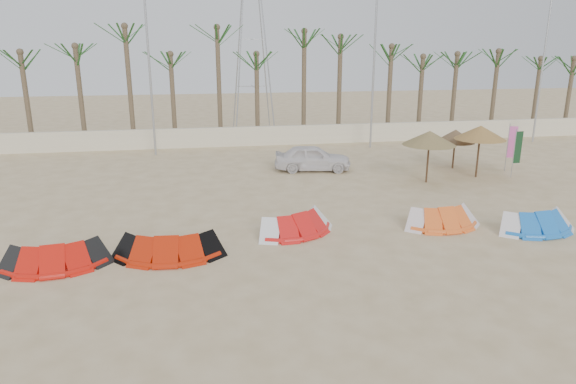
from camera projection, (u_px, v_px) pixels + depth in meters
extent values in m
plane|color=beige|center=(325.00, 297.00, 14.16)|extent=(120.00, 120.00, 0.00)
cube|color=beige|center=(248.00, 136.00, 34.79)|extent=(60.00, 0.30, 1.30)
cylinder|color=brown|center=(30.00, 99.00, 33.21)|extent=(0.32, 0.32, 6.50)
ellipsoid|color=#194719|center=(22.00, 47.00, 32.30)|extent=(4.00, 4.00, 2.40)
cylinder|color=brown|center=(186.00, 96.00, 34.83)|extent=(0.32, 0.32, 6.50)
ellipsoid|color=#194719|center=(184.00, 47.00, 33.92)|extent=(4.00, 4.00, 2.40)
cylinder|color=brown|center=(329.00, 94.00, 36.46)|extent=(0.32, 0.32, 6.50)
ellipsoid|color=#194719|center=(331.00, 46.00, 35.55)|extent=(4.00, 4.00, 2.40)
cylinder|color=brown|center=(460.00, 92.00, 38.08)|extent=(0.32, 0.32, 6.50)
ellipsoid|color=#194719|center=(464.00, 46.00, 37.17)|extent=(4.00, 4.00, 2.40)
cylinder|color=brown|center=(557.00, 90.00, 39.38)|extent=(0.32, 0.32, 6.50)
ellipsoid|color=#194719|center=(563.00, 46.00, 38.47)|extent=(4.00, 4.00, 2.40)
cylinder|color=#A5A8AD|center=(149.00, 65.00, 30.56)|extent=(0.14, 0.14, 11.00)
cylinder|color=#A5A8AD|center=(374.00, 63.00, 32.84)|extent=(0.14, 0.14, 11.00)
cylinder|color=#A5A8AD|center=(543.00, 62.00, 34.79)|extent=(0.14, 0.14, 11.00)
cylinder|color=red|center=(56.00, 266.00, 15.90)|extent=(2.91, 0.57, 0.20)
cube|color=black|center=(11.00, 263.00, 15.74)|extent=(0.74, 1.17, 0.40)
cube|color=black|center=(100.00, 257.00, 16.17)|extent=(0.74, 1.17, 0.40)
cylinder|color=#B71E06|center=(169.00, 255.00, 16.69)|extent=(3.20, 0.44, 0.20)
cube|color=black|center=(123.00, 253.00, 16.51)|extent=(0.68, 1.14, 0.40)
cube|color=black|center=(213.00, 247.00, 16.98)|extent=(0.68, 1.14, 0.40)
cylinder|color=red|center=(297.00, 232.00, 18.78)|extent=(2.57, 1.42, 0.20)
cube|color=white|center=(263.00, 229.00, 18.63)|extent=(1.03, 1.25, 0.40)
cube|color=white|center=(330.00, 225.00, 19.03)|extent=(1.03, 1.25, 0.40)
cylinder|color=orange|center=(443.00, 225.00, 19.40)|extent=(2.60, 0.40, 0.20)
cube|color=silver|center=(413.00, 223.00, 19.27)|extent=(0.68, 1.14, 0.40)
cube|color=silver|center=(471.00, 219.00, 19.65)|extent=(0.68, 1.14, 0.40)
cylinder|color=blue|center=(538.00, 230.00, 18.96)|extent=(2.72, 0.46, 0.20)
cube|color=silver|center=(506.00, 227.00, 18.81)|extent=(0.70, 1.15, 0.40)
cube|color=silver|center=(566.00, 223.00, 19.21)|extent=(0.70, 1.15, 0.40)
cylinder|color=#4C331E|center=(428.00, 158.00, 25.45)|extent=(0.10, 0.10, 2.51)
cone|color=olive|center=(430.00, 138.00, 25.17)|extent=(2.64, 2.64, 0.70)
cylinder|color=#4C331E|center=(478.00, 153.00, 26.43)|extent=(0.10, 0.10, 2.60)
cone|color=#A97B3F|center=(480.00, 132.00, 26.14)|extent=(2.61, 2.61, 0.70)
cylinder|color=#4C331E|center=(454.00, 150.00, 28.42)|extent=(0.10, 0.10, 2.07)
cone|color=brown|center=(455.00, 136.00, 28.19)|extent=(2.17, 2.17, 0.70)
cylinder|color=#A5A8AD|center=(507.00, 148.00, 27.63)|extent=(0.04, 0.04, 2.62)
cube|color=#E35AB3|center=(512.00, 142.00, 27.58)|extent=(0.40, 0.18, 1.70)
cylinder|color=#A5A8AD|center=(514.00, 153.00, 26.37)|extent=(0.04, 0.04, 2.55)
cube|color=#13371C|center=(518.00, 147.00, 26.32)|extent=(0.42, 0.06, 1.66)
imported|color=silver|center=(313.00, 158.00, 27.99)|extent=(4.35, 2.29, 1.41)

